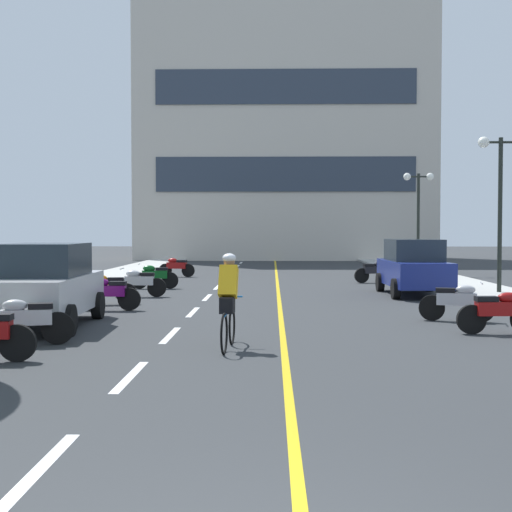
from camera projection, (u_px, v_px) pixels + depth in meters
ground_plane at (271, 290)px, 25.05m from camera, size 140.00×140.00×0.00m
curb_left at (92, 282)px, 28.21m from camera, size 2.40×72.00×0.12m
curb_right at (453, 282)px, 27.88m from camera, size 2.40×72.00×0.12m
lane_dash_0 at (38, 471)px, 6.11m from camera, size 0.14×2.20×0.01m
lane_dash_1 at (130, 376)px, 10.11m from camera, size 0.14×2.20×0.01m
lane_dash_2 at (170, 335)px, 14.10m from camera, size 0.14×2.20×0.01m
lane_dash_3 at (193, 312)px, 18.10m from camera, size 0.14×2.20×0.01m
lane_dash_4 at (207, 297)px, 22.09m from camera, size 0.14×2.20×0.01m
lane_dash_5 at (217, 287)px, 26.09m from camera, size 0.14×2.20×0.01m
lane_dash_6 at (224, 280)px, 30.09m from camera, size 0.14×2.20×0.01m
lane_dash_7 at (230, 274)px, 34.08m from camera, size 0.14×2.20×0.01m
lane_dash_8 at (234, 269)px, 38.08m from camera, size 0.14×2.20×0.01m
lane_dash_9 at (238, 266)px, 42.08m from camera, size 0.14×2.20×0.01m
lane_dash_10 at (241, 263)px, 46.07m from camera, size 0.14×2.20×0.01m
lane_dash_11 at (243, 260)px, 50.07m from camera, size 0.14×2.20×0.01m
centre_line_yellow at (277, 283)px, 28.04m from camera, size 0.12×66.00×0.01m
office_building at (284, 125)px, 52.63m from camera, size 21.45×8.11×20.10m
street_lamp_mid at (500, 178)px, 22.59m from camera, size 1.46×0.36×5.00m
street_lamp_far at (418, 199)px, 33.81m from camera, size 1.46×0.36×4.76m
parked_car_near at (45, 285)px, 15.30m from camera, size 2.05×4.26×1.82m
parked_car_mid at (414, 267)px, 22.89m from camera, size 1.98×4.23×1.82m
motorcycle_3 at (26, 320)px, 12.80m from camera, size 1.66×0.75×0.92m
motorcycle_4 at (499, 311)px, 14.24m from camera, size 1.70×0.60×0.92m
motorcycle_5 at (457, 301)px, 16.23m from camera, size 1.68×0.66×0.92m
motorcycle_6 at (108, 293)px, 18.45m from camera, size 1.70×0.60×0.92m
motorcycle_7 at (106, 288)px, 19.96m from camera, size 1.70×0.60×0.92m
motorcycle_8 at (139, 282)px, 22.24m from camera, size 1.70×0.60×0.92m
motorcycle_9 at (154, 276)px, 25.37m from camera, size 1.70×0.60×0.92m
motorcycle_10 at (375, 271)px, 28.33m from camera, size 1.67×0.71×0.92m
motorcycle_11 at (176, 267)px, 31.99m from camera, size 1.68×0.65×0.92m
cyclist_rider at (228, 299)px, 12.47m from camera, size 0.42×1.77×1.71m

